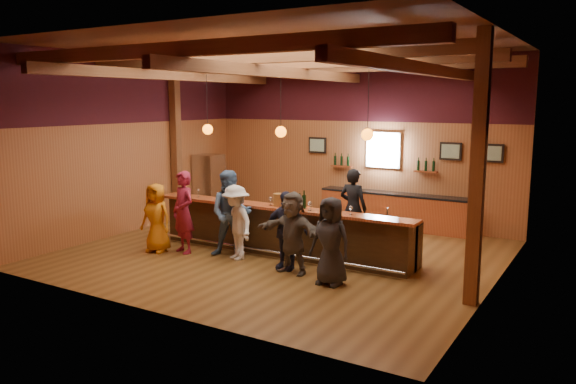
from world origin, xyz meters
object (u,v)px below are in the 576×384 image
stainless_fridge (209,185)px  bartender (353,208)px  customer_dark (331,241)px  customer_brown (293,233)px  back_bar_cabinet (393,210)px  customer_redvest (183,212)px  ice_bucket (279,200)px  customer_navy (286,230)px  customer_orange (156,218)px  customer_white (236,222)px  bottle_a (300,202)px  bar_counter (285,230)px  customer_denim (231,214)px

stainless_fridge → bartender: size_ratio=0.98×
bartender → customer_dark: bearing=109.0°
stainless_fridge → customer_brown: bearing=-36.1°
customer_brown → customer_dark: bearing=-8.4°
back_bar_cabinet → customer_redvest: customer_redvest is taller
back_bar_cabinet → ice_bucket: ice_bucket is taller
customer_navy → customer_dark: (1.20, -0.39, 0.02)m
customer_redvest → customer_dark: bearing=13.5°
customer_orange → customer_redvest: 0.64m
customer_white → bottle_a: (1.14, 0.74, 0.43)m
customer_brown → ice_bucket: size_ratio=6.06×
stainless_fridge → customer_redvest: customer_redvest is taller
back_bar_cabinet → bottle_a: (-0.66, -3.83, 0.76)m
stainless_fridge → bottle_a: (4.64, -2.71, 0.33)m
customer_redvest → bartender: 3.85m
bar_counter → customer_white: size_ratio=3.92×
customer_dark → customer_brown: bearing=169.0°
back_bar_cabinet → customer_white: customer_white is taller
customer_dark → customer_orange: bearing=-177.6°
customer_redvest → customer_denim: (1.09, 0.30, 0.03)m
customer_orange → customer_denim: size_ratio=0.82×
customer_denim → bottle_a: 1.53m
customer_white → customer_denim: bearing=170.9°
customer_dark → bottle_a: customer_dark is taller
customer_navy → bartender: 2.32m
bottle_a → bartender: bearing=69.5°
back_bar_cabinet → ice_bucket: (-1.18, -3.85, 0.77)m
bar_counter → bartender: 1.69m
customer_denim → customer_dark: bearing=-39.3°
stainless_fridge → customer_orange: (1.60, -3.86, -0.12)m
customer_white → customer_redvest: bearing=-150.1°
bar_counter → customer_navy: customer_navy is taller
customer_white → customer_navy: customer_white is taller
back_bar_cabinet → bottle_a: bearing=-99.7°
ice_bucket → bottle_a: size_ratio=0.84×
stainless_fridge → ice_bucket: bearing=-33.5°
bar_counter → bottle_a: 0.92m
back_bar_cabinet → customer_dark: customer_dark is taller
customer_denim → customer_white: customer_denim is taller
bar_counter → stainless_fridge: size_ratio=3.50×
customer_white → back_bar_cabinet: bearing=91.8°
bar_counter → customer_navy: size_ratio=3.96×
customer_redvest → bartender: size_ratio=1.00×
back_bar_cabinet → customer_denim: size_ratio=2.12×
bar_counter → customer_brown: customer_brown is taller
customer_orange → customer_white: customer_white is taller
customer_white → customer_dark: size_ratio=0.98×
customer_navy → customer_dark: customer_dark is taller
customer_denim → back_bar_cabinet: bearing=38.3°
back_bar_cabinet → bartender: (-0.10, -2.34, 0.44)m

